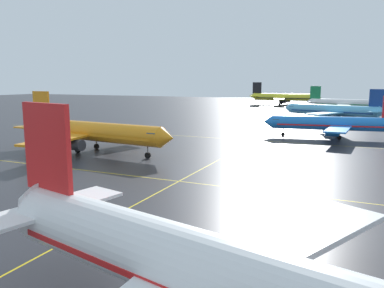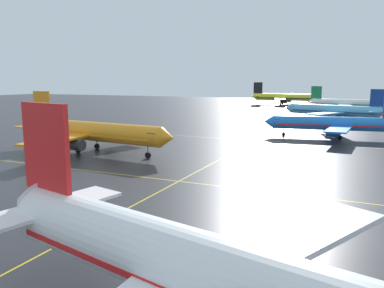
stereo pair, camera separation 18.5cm
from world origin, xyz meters
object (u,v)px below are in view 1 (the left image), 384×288
(airliner_third_row, at_px, (334,124))
(airliner_far_right_stand, at_px, (348,103))
(airliner_distant_taxiway, at_px, (284,97))
(airliner_second_row, at_px, (92,132))
(airliner_far_left_stand, at_px, (333,110))
(airliner_front_gate, at_px, (233,282))

(airliner_third_row, distance_m, airliner_far_right_stand, 85.74)
(airliner_far_right_stand, relative_size, airliner_distant_taxiway, 0.89)
(airliner_second_row, bearing_deg, airliner_far_left_stand, 64.11)
(airliner_distant_taxiway, bearing_deg, airliner_far_right_stand, -48.84)
(airliner_distant_taxiway, bearing_deg, airliner_front_gate, -79.71)
(airliner_second_row, distance_m, airliner_distant_taxiway, 166.63)
(airliner_third_row, relative_size, airliner_far_left_stand, 0.94)
(airliner_far_left_stand, bearing_deg, airliner_second_row, -115.89)
(airliner_far_right_stand, bearing_deg, airliner_far_left_stand, -93.56)
(airliner_second_row, height_order, airliner_far_left_stand, airliner_second_row)
(airliner_third_row, xyz_separation_m, airliner_far_left_stand, (-3.23, 41.34, 0.29))
(airliner_far_left_stand, xyz_separation_m, airliner_distant_taxiway, (-33.62, 86.00, 0.56))
(airliner_second_row, xyz_separation_m, airliner_distant_taxiway, (5.48, 166.54, 0.40))
(airliner_far_right_stand, bearing_deg, airliner_second_row, -108.52)
(airliner_second_row, distance_m, airliner_far_right_stand, 131.75)
(airliner_third_row, bearing_deg, airliner_distant_taxiway, 106.13)
(airliner_front_gate, xyz_separation_m, airliner_far_left_stand, (-4.71, 125.05, -0.41))
(airliner_front_gate, xyz_separation_m, airliner_far_right_stand, (-1.95, 169.45, -0.35))
(airliner_far_left_stand, distance_m, airliner_far_right_stand, 44.48)
(airliner_second_row, xyz_separation_m, airliner_far_right_stand, (41.86, 124.93, -0.10))
(airliner_far_right_stand, distance_m, airliner_distant_taxiway, 55.27)
(airliner_third_row, bearing_deg, airliner_second_row, -137.20)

